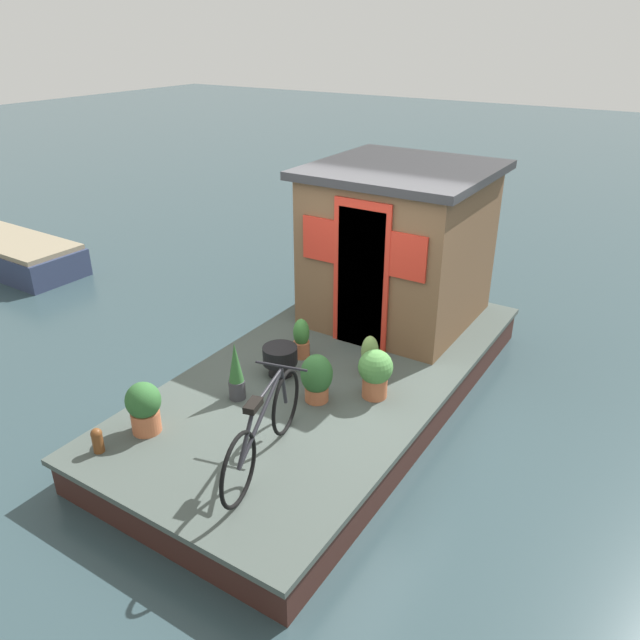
# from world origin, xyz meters

# --- Properties ---
(ground_plane) EXTENTS (60.00, 60.00, 0.00)m
(ground_plane) POSITION_xyz_m (0.00, 0.00, 0.00)
(ground_plane) COLOR #2D4247
(houseboat_deck) EXTENTS (5.55, 2.70, 0.43)m
(houseboat_deck) POSITION_xyz_m (0.00, 0.00, 0.21)
(houseboat_deck) COLOR #424C47
(houseboat_deck) RESTS_ON ground_plane
(houseboat_cabin) EXTENTS (2.14, 2.12, 2.00)m
(houseboat_cabin) POSITION_xyz_m (1.66, 0.00, 1.44)
(houseboat_cabin) COLOR brown
(houseboat_cabin) RESTS_ON houseboat_deck
(bicycle) EXTENTS (1.63, 0.56, 0.77)m
(bicycle) POSITION_xyz_m (-1.72, -0.38, 0.79)
(bicycle) COLOR black
(bicycle) RESTS_ON houseboat_deck
(potted_plant_thyme) EXTENTS (0.17, 0.17, 0.65)m
(potted_plant_thyme) POSITION_xyz_m (-1.03, 0.50, 0.74)
(potted_plant_thyme) COLOR #38383D
(potted_plant_thyme) RESTS_ON houseboat_deck
(potted_plant_rosemary) EXTENTS (0.19, 0.19, 0.48)m
(potted_plant_rosemary) POSITION_xyz_m (0.13, -0.44, 0.66)
(potted_plant_rosemary) COLOR #C6754C
(potted_plant_rosemary) RESTS_ON houseboat_deck
(potted_plant_lavender) EXTENTS (0.36, 0.36, 0.54)m
(potted_plant_lavender) POSITION_xyz_m (-0.22, -0.70, 0.72)
(potted_plant_lavender) COLOR #B2603D
(potted_plant_lavender) RESTS_ON houseboat_deck
(potted_plant_mint) EXTENTS (0.34, 0.34, 0.52)m
(potted_plant_mint) POSITION_xyz_m (-1.95, 0.87, 0.70)
(potted_plant_mint) COLOR #B2603D
(potted_plant_mint) RESTS_ON houseboat_deck
(potted_plant_fern) EXTENTS (0.19, 0.19, 0.49)m
(potted_plant_fern) POSITION_xyz_m (0.07, 0.43, 0.66)
(potted_plant_fern) COLOR #B2603D
(potted_plant_fern) RESTS_ON houseboat_deck
(potted_plant_geranium) EXTENTS (0.33, 0.33, 0.53)m
(potted_plant_geranium) POSITION_xyz_m (-0.61, -0.22, 0.70)
(potted_plant_geranium) COLOR #B2603D
(potted_plant_geranium) RESTS_ON houseboat_deck
(charcoal_grill) EXTENTS (0.39, 0.39, 0.34)m
(charcoal_grill) POSITION_xyz_m (-0.39, 0.40, 0.66)
(charcoal_grill) COLOR black
(charcoal_grill) RESTS_ON houseboat_deck
(mooring_bollard) EXTENTS (0.11, 0.11, 0.25)m
(mooring_bollard) POSITION_xyz_m (-2.41, 1.00, 0.56)
(mooring_bollard) COLOR brown
(mooring_bollard) RESTS_ON houseboat_deck
(dinghy_boat) EXTENTS (1.19, 3.11, 0.55)m
(dinghy_boat) POSITION_xyz_m (0.64, 7.15, 0.27)
(dinghy_boat) COLOR #2D3856
(dinghy_boat) RESTS_ON ground_plane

